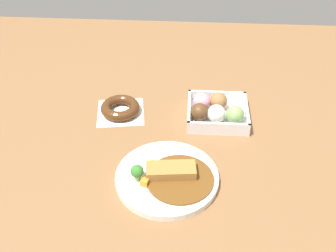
% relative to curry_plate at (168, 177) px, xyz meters
% --- Properties ---
extents(ground_plane, '(1.60, 1.60, 0.00)m').
position_rel_curry_plate_xyz_m(ground_plane, '(-0.03, 0.15, -0.01)').
color(ground_plane, brown).
extents(curry_plate, '(0.26, 0.26, 0.06)m').
position_rel_curry_plate_xyz_m(curry_plate, '(0.00, 0.00, 0.00)').
color(curry_plate, white).
rests_on(curry_plate, ground_plane).
extents(donut_box, '(0.18, 0.17, 0.07)m').
position_rel_curry_plate_xyz_m(donut_box, '(0.13, 0.27, 0.01)').
color(donut_box, white).
rests_on(donut_box, ground_plane).
extents(chocolate_ring_donut, '(0.16, 0.16, 0.03)m').
position_rel_curry_plate_xyz_m(chocolate_ring_donut, '(-0.16, 0.28, 0.00)').
color(chocolate_ring_donut, white).
rests_on(chocolate_ring_donut, ground_plane).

